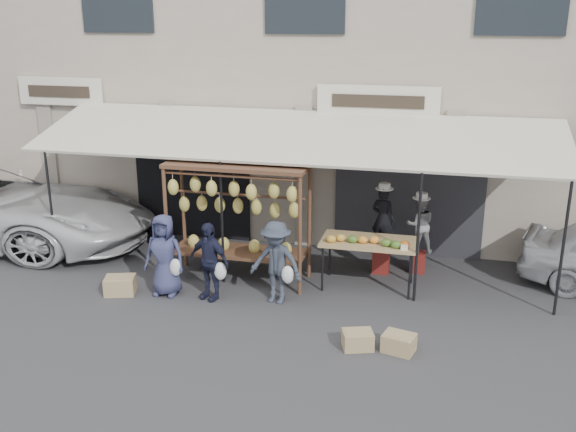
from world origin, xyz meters
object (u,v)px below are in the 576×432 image
(customer_left, at_px, (165,255))
(crate_near_b, at_px, (399,343))
(vendor_right, at_px, (420,225))
(customer_mid, at_px, (209,261))
(customer_right, at_px, (276,262))
(produce_table, at_px, (369,243))
(vendor_left, at_px, (383,219))
(crate_far, at_px, (120,285))
(banana_rack, at_px, (237,200))
(crate_near_a, at_px, (358,340))

(customer_left, distance_m, crate_near_b, 4.37)
(vendor_right, height_order, customer_mid, vendor_right)
(customer_mid, relative_size, customer_right, 0.95)
(produce_table, relative_size, customer_left, 1.15)
(vendor_left, relative_size, customer_mid, 0.90)
(vendor_left, relative_size, vendor_right, 1.14)
(customer_left, height_order, crate_far, customer_left)
(customer_right, bearing_deg, customer_left, -165.51)
(banana_rack, height_order, crate_near_a, banana_rack)
(customer_left, bearing_deg, banana_rack, 39.86)
(vendor_right, height_order, customer_right, vendor_right)
(customer_right, relative_size, crate_near_b, 3.21)
(vendor_left, relative_size, crate_near_a, 2.83)
(crate_near_b, height_order, crate_far, crate_far)
(crate_near_a, bearing_deg, crate_near_b, 4.39)
(banana_rack, bearing_deg, crate_near_b, -32.51)
(customer_mid, bearing_deg, produce_table, 40.81)
(customer_mid, xyz_separation_m, crate_near_a, (2.77, -1.15, -0.56))
(customer_right, xyz_separation_m, crate_near_b, (2.20, -1.23, -0.60))
(banana_rack, relative_size, vendor_left, 2.06)
(customer_mid, bearing_deg, customer_left, -160.18)
(crate_near_b, xyz_separation_m, crate_far, (-5.00, 0.90, 0.02))
(banana_rack, height_order, crate_near_b, banana_rack)
(crate_far, bearing_deg, crate_near_a, -12.11)
(banana_rack, bearing_deg, customer_right, -39.65)
(banana_rack, distance_m, customer_left, 1.62)
(vendor_left, distance_m, crate_near_b, 3.20)
(vendor_right, xyz_separation_m, crate_near_a, (-0.71, -3.24, -0.83))
(customer_right, bearing_deg, customer_mid, -163.60)
(crate_far, bearing_deg, customer_mid, 7.13)
(crate_near_a, height_order, crate_near_b, crate_near_b)
(customer_mid, distance_m, customer_right, 1.17)
(customer_mid, height_order, crate_near_b, customer_mid)
(crate_near_a, bearing_deg, vendor_left, 89.48)
(produce_table, relative_size, customer_right, 1.16)
(customer_left, xyz_separation_m, crate_near_a, (3.59, -1.13, -0.61))
(produce_table, distance_m, crate_near_b, 2.43)
(banana_rack, distance_m, crate_near_a, 3.55)
(customer_mid, bearing_deg, customer_right, 24.47)
(customer_left, relative_size, crate_near_a, 3.33)
(vendor_right, relative_size, customer_right, 0.76)
(vendor_left, xyz_separation_m, customer_right, (-1.63, -1.78, -0.34))
(banana_rack, relative_size, crate_near_a, 5.84)
(crate_near_b, bearing_deg, vendor_left, 100.85)
(banana_rack, bearing_deg, vendor_left, 21.63)
(crate_near_a, bearing_deg, customer_right, 141.48)
(customer_left, distance_m, crate_near_a, 3.81)
(crate_near_a, height_order, crate_far, crate_far)
(produce_table, relative_size, crate_far, 3.26)
(customer_right, height_order, crate_far, customer_right)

